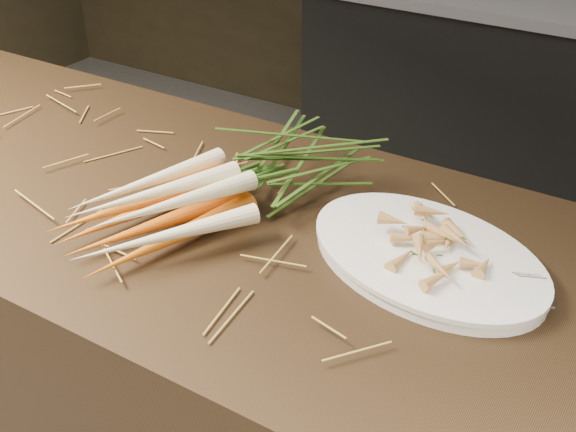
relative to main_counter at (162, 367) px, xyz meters
name	(u,v)px	position (x,y,z in m)	size (l,w,h in m)	color
main_counter	(162,367)	(0.00, 0.00, 0.00)	(2.40, 0.70, 0.90)	black
back_counter	(542,108)	(0.30, 1.88, -0.03)	(1.82, 0.62, 0.84)	black
straw_bedding	(138,179)	(0.00, 0.00, 0.46)	(1.40, 0.60, 0.02)	olive
root_veg_bunch	(242,178)	(0.20, 0.04, 0.50)	(0.35, 0.59, 0.11)	#D86208
serving_platter	(426,258)	(0.54, 0.04, 0.46)	(0.39, 0.26, 0.02)	white
roasted_veg_heap	(428,240)	(0.54, 0.04, 0.49)	(0.19, 0.14, 0.04)	#C1833B
serving_fork	(499,299)	(0.66, -0.01, 0.47)	(0.01, 0.15, 0.00)	silver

